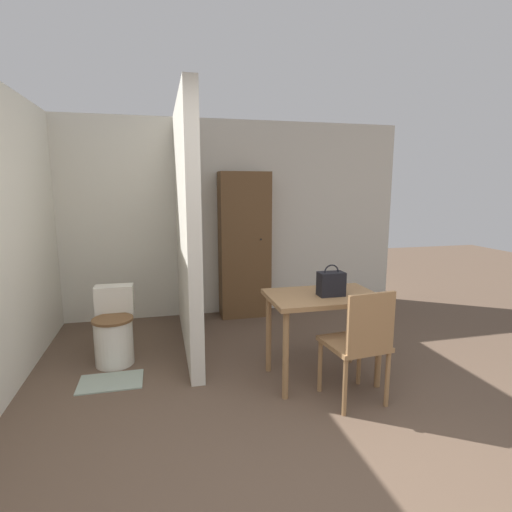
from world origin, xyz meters
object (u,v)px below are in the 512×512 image
at_px(toilet, 114,331).
at_px(handbag, 331,284).
at_px(wooden_cabinet, 244,245).
at_px(wooden_chair, 359,341).
at_px(dining_table, 323,307).

relative_size(toilet, handbag, 2.64).
bearing_deg(wooden_cabinet, wooden_chair, -80.40).
distance_m(dining_table, wooden_cabinet, 1.93).
bearing_deg(wooden_chair, toilet, 140.92).
relative_size(dining_table, toilet, 1.32).
bearing_deg(dining_table, wooden_chair, -75.49).
height_order(wooden_chair, toilet, wooden_chair).
relative_size(dining_table, handbag, 3.50).
xyz_separation_m(dining_table, toilet, (-1.79, 0.79, -0.34)).
height_order(dining_table, handbag, handbag).
xyz_separation_m(wooden_chair, handbag, (-0.07, 0.40, 0.36)).
bearing_deg(wooden_cabinet, handbag, -80.40).
relative_size(wooden_chair, handbag, 3.43).
bearing_deg(handbag, dining_table, 133.61).
xyz_separation_m(toilet, wooden_cabinet, (1.51, 1.09, 0.62)).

